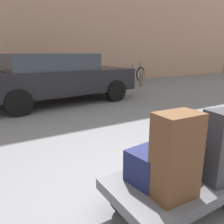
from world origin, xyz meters
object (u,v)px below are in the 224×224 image
object	(u,v)px
duffel_bag_navy_front_right	(161,161)
bollard_kerb_near	(87,83)
suitcase_charcoal_center	(224,147)
suitcase_brown_rear_right	(176,156)
parked_car	(57,77)
bollard_kerb_mid	(118,80)
bollard_kerb_far	(142,79)
luggage_cart	(179,184)
bicycle_leaning	(134,74)

from	to	relation	value
duffel_bag_navy_front_right	bollard_kerb_near	distance (m)	6.86
suitcase_charcoal_center	duffel_bag_navy_front_right	distance (m)	0.55
suitcase_brown_rear_right	parked_car	world-z (taller)	parked_car
bollard_kerb_mid	bollard_kerb_far	xyz separation A→B (m)	(1.22, 0.00, 0.00)
duffel_bag_navy_front_right	suitcase_brown_rear_right	bearing A→B (deg)	-122.69
luggage_cart	bollard_kerb_near	world-z (taller)	bollard_kerb_near
bollard_kerb_far	duffel_bag_navy_front_right	bearing A→B (deg)	-127.08
luggage_cart	suitcase_brown_rear_right	world-z (taller)	suitcase_brown_rear_right
duffel_bag_navy_front_right	bollard_kerb_near	bearing A→B (deg)	63.59
suitcase_charcoal_center	bollard_kerb_far	size ratio (longest dim) A/B	0.97
suitcase_charcoal_center	bollard_kerb_far	world-z (taller)	suitcase_charcoal_center
suitcase_charcoal_center	bicycle_leaning	world-z (taller)	suitcase_charcoal_center
luggage_cart	suitcase_charcoal_center	world-z (taller)	suitcase_charcoal_center
luggage_cart	parked_car	world-z (taller)	parked_car
suitcase_charcoal_center	suitcase_brown_rear_right	bearing A→B (deg)	-176.79
suitcase_brown_rear_right	bollard_kerb_mid	world-z (taller)	suitcase_brown_rear_right
luggage_cart	parked_car	distance (m)	5.28
parked_car	bicycle_leaning	xyz separation A→B (m)	(4.88, 2.80, -0.39)
suitcase_brown_rear_right	bollard_kerb_near	world-z (taller)	suitcase_brown_rear_right
luggage_cart	suitcase_brown_rear_right	size ratio (longest dim) A/B	1.94
suitcase_brown_rear_right	duffel_bag_navy_front_right	distance (m)	0.38
luggage_cart	bollard_kerb_near	distance (m)	6.94
suitcase_charcoal_center	luggage_cart	bearing A→B (deg)	149.75
luggage_cart	duffel_bag_navy_front_right	xyz separation A→B (m)	(-0.12, 0.12, 0.22)
parked_car	bollard_kerb_mid	distance (m)	3.32
bicycle_leaning	bollard_kerb_near	world-z (taller)	bicycle_leaning
luggage_cart	parked_car	xyz separation A→B (m)	(0.57, 5.22, 0.49)
bollard_kerb_near	bollard_kerb_far	xyz separation A→B (m)	(2.62, 0.00, 0.00)
duffel_bag_navy_front_right	bicycle_leaning	bearing A→B (deg)	47.80
luggage_cart	bollard_kerb_far	size ratio (longest dim) A/B	1.99
suitcase_brown_rear_right	bollard_kerb_mid	xyz separation A→B (m)	(3.82, 6.77, -0.35)
suitcase_brown_rear_right	bollard_kerb_mid	distance (m)	7.78
suitcase_charcoal_center	bicycle_leaning	bearing A→B (deg)	66.58
suitcase_brown_rear_right	bicycle_leaning	xyz separation A→B (m)	(5.70, 8.20, -0.31)
luggage_cart	bollard_kerb_near	bearing A→B (deg)	71.91
duffel_bag_navy_front_right	bollard_kerb_near	size ratio (longest dim) A/B	1.00
parked_car	bollard_kerb_mid	world-z (taller)	parked_car
parked_car	bollard_kerb_near	bearing A→B (deg)	40.86
parked_car	suitcase_brown_rear_right	bearing A→B (deg)	-98.70
bollard_kerb_near	luggage_cart	bearing A→B (deg)	-108.09
parked_car	bollard_kerb_near	size ratio (longest dim) A/B	6.65
bollard_kerb_near	bollard_kerb_mid	world-z (taller)	same
bicycle_leaning	suitcase_charcoal_center	bearing A→B (deg)	-122.08
duffel_bag_navy_front_right	bollard_kerb_far	xyz separation A→B (m)	(4.89, 6.48, -0.15)
suitcase_charcoal_center	parked_car	world-z (taller)	parked_car
parked_car	bollard_kerb_mid	xyz separation A→B (m)	(2.99, 1.37, -0.43)
duffel_bag_navy_front_right	bollard_kerb_mid	distance (m)	7.45
suitcase_brown_rear_right	duffel_bag_navy_front_right	bearing A→B (deg)	67.19
bollard_kerb_near	suitcase_charcoal_center	bearing A→B (deg)	-105.42
parked_car	bollard_kerb_near	world-z (taller)	parked_car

